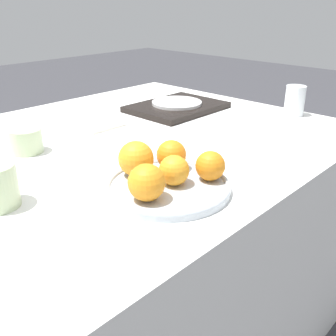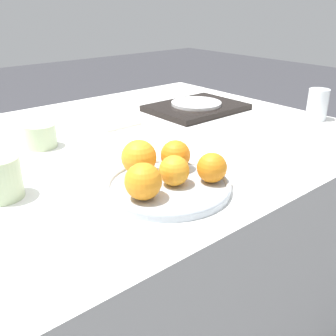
{
  "view_description": "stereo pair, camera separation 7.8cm",
  "coord_description": "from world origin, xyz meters",
  "px_view_note": "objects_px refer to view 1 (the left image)",
  "views": [
    {
      "loc": [
        -0.48,
        -0.8,
        1.09
      ],
      "look_at": [
        0.04,
        -0.31,
        0.78
      ],
      "focal_mm": 42.0,
      "sensor_mm": 36.0,
      "label": 1
    },
    {
      "loc": [
        -0.43,
        -0.86,
        1.09
      ],
      "look_at": [
        0.04,
        -0.31,
        0.78
      ],
      "focal_mm": 42.0,
      "sensor_mm": 36.0,
      "label": 2
    }
  ],
  "objects_px": {
    "orange_1": "(171,155)",
    "napkin": "(98,125)",
    "orange_3": "(147,182)",
    "cup_1": "(26,141)",
    "orange_0": "(174,170)",
    "serving_tray": "(177,107)",
    "orange_4": "(210,166)",
    "water_glass": "(295,101)",
    "side_plate": "(177,103)",
    "fruit_platter": "(168,186)",
    "orange_2": "(136,159)"
  },
  "relations": [
    {
      "from": "fruit_platter",
      "to": "orange_2",
      "type": "distance_m",
      "value": 0.09
    },
    {
      "from": "serving_tray",
      "to": "side_plate",
      "type": "distance_m",
      "value": 0.01
    },
    {
      "from": "orange_3",
      "to": "serving_tray",
      "type": "height_order",
      "value": "orange_3"
    },
    {
      "from": "orange_1",
      "to": "cup_1",
      "type": "distance_m",
      "value": 0.39
    },
    {
      "from": "water_glass",
      "to": "serving_tray",
      "type": "height_order",
      "value": "water_glass"
    },
    {
      "from": "fruit_platter",
      "to": "water_glass",
      "type": "height_order",
      "value": "water_glass"
    },
    {
      "from": "orange_1",
      "to": "orange_2",
      "type": "relative_size",
      "value": 0.87
    },
    {
      "from": "orange_3",
      "to": "cup_1",
      "type": "distance_m",
      "value": 0.42
    },
    {
      "from": "water_glass",
      "to": "cup_1",
      "type": "height_order",
      "value": "water_glass"
    },
    {
      "from": "orange_1",
      "to": "orange_2",
      "type": "bearing_deg",
      "value": 157.48
    },
    {
      "from": "water_glass",
      "to": "serving_tray",
      "type": "bearing_deg",
      "value": 124.12
    },
    {
      "from": "orange_3",
      "to": "napkin",
      "type": "distance_m",
      "value": 0.53
    },
    {
      "from": "cup_1",
      "to": "orange_1",
      "type": "bearing_deg",
      "value": -66.61
    },
    {
      "from": "napkin",
      "to": "orange_1",
      "type": "bearing_deg",
      "value": -104.21
    },
    {
      "from": "orange_2",
      "to": "water_glass",
      "type": "bearing_deg",
      "value": -0.16
    },
    {
      "from": "orange_1",
      "to": "cup_1",
      "type": "relative_size",
      "value": 0.82
    },
    {
      "from": "serving_tray",
      "to": "cup_1",
      "type": "height_order",
      "value": "cup_1"
    },
    {
      "from": "orange_1",
      "to": "orange_4",
      "type": "distance_m",
      "value": 0.1
    },
    {
      "from": "orange_0",
      "to": "orange_1",
      "type": "bearing_deg",
      "value": 47.02
    },
    {
      "from": "serving_tray",
      "to": "napkin",
      "type": "relative_size",
      "value": 2.56
    },
    {
      "from": "fruit_platter",
      "to": "napkin",
      "type": "bearing_deg",
      "value": 69.89
    },
    {
      "from": "cup_1",
      "to": "napkin",
      "type": "relative_size",
      "value": 0.66
    },
    {
      "from": "fruit_platter",
      "to": "orange_0",
      "type": "relative_size",
      "value": 4.13
    },
    {
      "from": "orange_3",
      "to": "serving_tray",
      "type": "distance_m",
      "value": 0.69
    },
    {
      "from": "orange_3",
      "to": "serving_tray",
      "type": "bearing_deg",
      "value": 37.69
    },
    {
      "from": "side_plate",
      "to": "orange_1",
      "type": "bearing_deg",
      "value": -138.88
    },
    {
      "from": "orange_4",
      "to": "napkin",
      "type": "distance_m",
      "value": 0.51
    },
    {
      "from": "orange_0",
      "to": "orange_2",
      "type": "xyz_separation_m",
      "value": [
        -0.02,
        0.09,
        0.01
      ]
    },
    {
      "from": "orange_3",
      "to": "side_plate",
      "type": "distance_m",
      "value": 0.69
    },
    {
      "from": "cup_1",
      "to": "napkin",
      "type": "bearing_deg",
      "value": 10.13
    },
    {
      "from": "napkin",
      "to": "orange_0",
      "type": "bearing_deg",
      "value": -108.66
    },
    {
      "from": "fruit_platter",
      "to": "water_glass",
      "type": "bearing_deg",
      "value": 6.62
    },
    {
      "from": "orange_1",
      "to": "napkin",
      "type": "xyz_separation_m",
      "value": [
        0.1,
        0.4,
        -0.04
      ]
    },
    {
      "from": "fruit_platter",
      "to": "serving_tray",
      "type": "relative_size",
      "value": 0.82
    },
    {
      "from": "fruit_platter",
      "to": "water_glass",
      "type": "xyz_separation_m",
      "value": [
        0.69,
        0.08,
        0.04
      ]
    },
    {
      "from": "fruit_platter",
      "to": "side_plate",
      "type": "bearing_deg",
      "value": 40.75
    },
    {
      "from": "fruit_platter",
      "to": "orange_4",
      "type": "relative_size",
      "value": 4.12
    },
    {
      "from": "orange_1",
      "to": "cup_1",
      "type": "bearing_deg",
      "value": 113.39
    },
    {
      "from": "orange_2",
      "to": "orange_4",
      "type": "relative_size",
      "value": 1.22
    },
    {
      "from": "orange_0",
      "to": "orange_3",
      "type": "relative_size",
      "value": 0.87
    },
    {
      "from": "orange_1",
      "to": "napkin",
      "type": "distance_m",
      "value": 0.42
    },
    {
      "from": "water_glass",
      "to": "orange_0",
      "type": "bearing_deg",
      "value": -172.72
    },
    {
      "from": "orange_3",
      "to": "cup_1",
      "type": "bearing_deg",
      "value": 92.4
    },
    {
      "from": "water_glass",
      "to": "cup_1",
      "type": "relative_size",
      "value": 1.21
    },
    {
      "from": "fruit_platter",
      "to": "side_plate",
      "type": "height_order",
      "value": "side_plate"
    },
    {
      "from": "orange_2",
      "to": "side_plate",
      "type": "xyz_separation_m",
      "value": [
        0.48,
        0.32,
        -0.03
      ]
    },
    {
      "from": "orange_0",
      "to": "orange_3",
      "type": "bearing_deg",
      "value": -174.83
    },
    {
      "from": "orange_4",
      "to": "orange_3",
      "type": "bearing_deg",
      "value": 168.29
    },
    {
      "from": "orange_2",
      "to": "cup_1",
      "type": "relative_size",
      "value": 0.94
    },
    {
      "from": "water_glass",
      "to": "napkin",
      "type": "xyz_separation_m",
      "value": [
        -0.52,
        0.37,
        -0.04
      ]
    }
  ]
}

